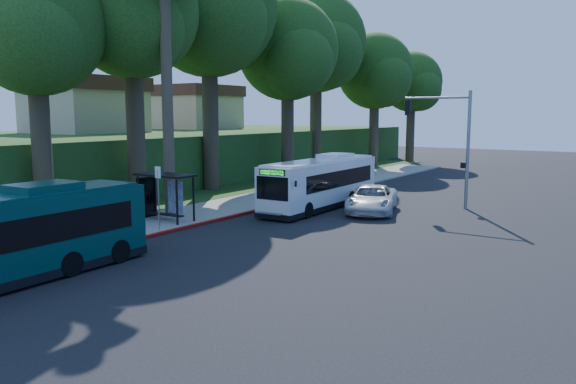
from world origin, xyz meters
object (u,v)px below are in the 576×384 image
Objects in this scene: bus_shelter at (164,188)px; pickup at (372,199)px; white_bus at (322,182)px; teal_bus at (0,239)px.

bus_shelter is 11.73m from pickup.
white_bus is at bearing 61.30° from bus_shelter.
white_bus is 0.98× the size of teal_bus.
teal_bus is 19.95m from pickup.
bus_shelter is at bearing 107.19° from teal_bus.
white_bus is 1.92× the size of pickup.
teal_bus reaches higher than pickup.
teal_bus is at bearing -71.18° from bus_shelter.
white_bus is (4.65, 8.50, -0.26)m from bus_shelter.
teal_bus is 1.96× the size of pickup.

